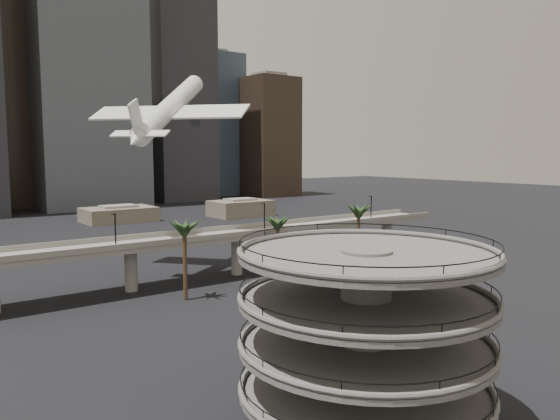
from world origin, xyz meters
TOP-DOWN VIEW (x-y plane):
  - ground at (0.00, 0.00)m, footprint 700.00×700.00m
  - parking_ramp at (-13.00, -4.00)m, footprint 22.20×22.20m
  - overpass at (0.00, 55.00)m, footprint 130.00×9.30m
  - palm_trees at (14.02, 44.65)m, footprint 42.40×10.40m
  - low_buildings at (6.89, 142.30)m, footprint 135.00×27.50m
  - skyline at (15.12, 217.08)m, footprint 269.00×86.00m
  - airborne_jet at (3.00, 67.36)m, footprint 29.52×29.00m
  - car_a at (-0.49, 18.70)m, footprint 4.37×2.73m
  - car_b at (10.66, 18.18)m, footprint 4.33×2.01m
  - car_c at (22.94, 10.45)m, footprint 5.49×3.96m

SIDE VIEW (x-z plane):
  - ground at x=0.00m, z-range 0.00..0.00m
  - car_b at x=10.66m, z-range 0.00..1.38m
  - car_a at x=-0.49m, z-range 0.00..1.39m
  - car_c at x=22.94m, z-range 0.00..1.48m
  - low_buildings at x=6.89m, z-range -0.54..6.26m
  - overpass at x=0.00m, z-range -0.01..14.69m
  - parking_ramp at x=-13.00m, z-range 1.16..18.51m
  - palm_trees at x=14.02m, z-range 4.43..18.43m
  - airborne_jet at x=3.00m, z-range 23.79..42.79m
  - skyline at x=15.12m, z-range -18.21..117.84m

